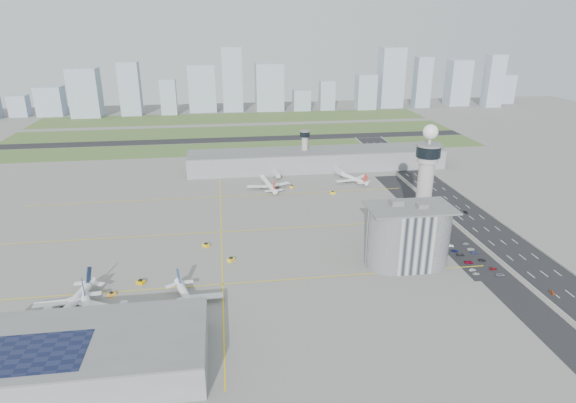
{
  "coord_description": "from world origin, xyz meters",
  "views": [
    {
      "loc": [
        -37.05,
        -228.51,
        115.33
      ],
      "look_at": [
        0.0,
        35.0,
        15.0
      ],
      "focal_mm": 30.0,
      "sensor_mm": 36.0,
      "label": 1
    }
  ],
  "objects": [
    {
      "name": "skyline_bldg_6",
      "position": [
        -102.68,
        417.9,
        22.6
      ],
      "size": [
        20.04,
        16.03,
        45.2
      ],
      "primitive_type": "cube",
      "color": "#9EADC1",
      "rests_on": "ground"
    },
    {
      "name": "near_terminal",
      "position": [
        -88.07,
        -82.02,
        6.43
      ],
      "size": [
        84.0,
        42.0,
        13.0
      ],
      "color": "gray",
      "rests_on": "ground"
    },
    {
      "name": "skyline_bldg_12",
      "position": [
        162.17,
        421.29,
        23.44
      ],
      "size": [
        26.14,
        20.92,
        46.89
      ],
      "primitive_type": "cube",
      "color": "#9EADC1",
      "rests_on": "ground"
    },
    {
      "name": "tug_1",
      "position": [
        -89.25,
        -33.1,
        0.92
      ],
      "size": [
        3.84,
        3.67,
        1.84
      ],
      "primitive_type": null,
      "rotation": [
        0.0,
        0.0,
        2.23
      ],
      "color": "gold",
      "rests_on": "ground"
    },
    {
      "name": "tug_4",
      "position": [
        12.29,
        102.83,
        1.05
      ],
      "size": [
        3.37,
        4.15,
        2.1
      ],
      "primitive_type": null,
      "rotation": [
        0.0,
        0.0,
        2.87
      ],
      "color": "gold",
      "rests_on": "ground"
    },
    {
      "name": "skyline_bldg_3",
      "position": [
        -252.58,
        431.35,
        18.47
      ],
      "size": [
        32.3,
        25.84,
        36.93
      ],
      "primitive_type": "cube",
      "color": "#9EADC1",
      "rests_on": "ground"
    },
    {
      "name": "car_lot_6",
      "position": [
        92.74,
        -40.61,
        0.6
      ],
      "size": [
        4.56,
        2.63,
        1.2
      ],
      "primitive_type": "imported",
      "rotation": [
        0.0,
        0.0,
        1.42
      ],
      "color": "gray",
      "rests_on": "ground"
    },
    {
      "name": "barrier_left",
      "position": [
        101.0,
        0.0,
        0.6
      ],
      "size": [
        0.6,
        500.0,
        1.2
      ],
      "primitive_type": "cube",
      "color": "#9E9E99",
      "rests_on": "ground"
    },
    {
      "name": "car_hw_0",
      "position": [
        107.21,
        -58.89,
        0.6
      ],
      "size": [
        1.96,
        3.72,
        1.21
      ],
      "primitive_type": "imported",
      "rotation": [
        0.0,
        0.0,
        -0.16
      ],
      "color": "#B74C21",
      "rests_on": "ground"
    },
    {
      "name": "tug_2",
      "position": [
        -35.39,
        -7.13,
        1.06
      ],
      "size": [
        4.23,
        4.43,
        2.13
      ],
      "primitive_type": null,
      "rotation": [
        0.0,
        0.0,
        2.48
      ],
      "color": "yellow",
      "rests_on": "ground"
    },
    {
      "name": "car_lot_0",
      "position": [
        81.87,
        -37.83,
        0.58
      ],
      "size": [
        3.41,
        1.42,
        1.15
      ],
      "primitive_type": "imported",
      "rotation": [
        0.0,
        0.0,
        1.56
      ],
      "color": "silver",
      "rests_on": "ground"
    },
    {
      "name": "airplane_far_b",
      "position": [
        59.73,
        111.05,
        4.85
      ],
      "size": [
        41.28,
        43.8,
        9.7
      ],
      "primitive_type": null,
      "rotation": [
        0.0,
        0.0,
        2.01
      ],
      "color": "white",
      "rests_on": "ground"
    },
    {
      "name": "grass_strip_0",
      "position": [
        -20.0,
        225.0,
        0.04
      ],
      "size": [
        480.0,
        50.0,
        0.08
      ],
      "primitive_type": "cube",
      "color": "#4C612E",
      "rests_on": "ground"
    },
    {
      "name": "car_lot_4",
      "position": [
        82.84,
        -13.08,
        0.57
      ],
      "size": [
        3.51,
        1.87,
        1.14
      ],
      "primitive_type": "imported",
      "rotation": [
        0.0,
        0.0,
        1.41
      ],
      "color": "#0D1158",
      "rests_on": "ground"
    },
    {
      "name": "control_tower",
      "position": [
        72.0,
        8.0,
        35.04
      ],
      "size": [
        14.0,
        14.0,
        64.5
      ],
      "color": "#ADAAA5",
      "rests_on": "ground"
    },
    {
      "name": "skyline_bldg_17",
      "position": [
        382.05,
        443.29,
        20.53
      ],
      "size": [
        22.64,
        18.11,
        41.06
      ],
      "primitive_type": "cube",
      "color": "#9EADC1",
      "rests_on": "ground"
    },
    {
      "name": "car_lot_11",
      "position": [
        92.84,
        -5.78,
        0.55
      ],
      "size": [
        3.84,
        1.68,
        1.1
      ],
      "primitive_type": "imported",
      "rotation": [
        0.0,
        0.0,
        1.61
      ],
      "color": "#8D90A1",
      "rests_on": "ground"
    },
    {
      "name": "airplane_near_a",
      "position": [
        -103.14,
        -43.72,
        5.66
      ],
      "size": [
        41.56,
        46.34,
        11.32
      ],
      "primitive_type": null,
      "rotation": [
        0.0,
        0.0,
        -1.77
      ],
      "color": "white",
      "rests_on": "ground"
    },
    {
      "name": "car_lot_7",
      "position": [
        92.72,
        -34.39,
        0.55
      ],
      "size": [
        3.94,
        1.95,
        1.1
      ],
      "primitive_type": "imported",
      "rotation": [
        0.0,
        0.0,
        1.68
      ],
      "color": "maroon",
      "rests_on": "ground"
    },
    {
      "name": "car_hw_4",
      "position": [
        107.55,
        178.6,
        0.56
      ],
      "size": [
        1.64,
        3.39,
        1.11
      ],
      "primitive_type": "imported",
      "rotation": [
        0.0,
        0.0,
        -0.1
      ],
      "color": "gray",
      "rests_on": "ground"
    },
    {
      "name": "airplane_near_c",
      "position": [
        -54.55,
        -47.41,
        5.21
      ],
      "size": [
        41.38,
        45.02,
        10.42
      ],
      "primitive_type": null,
      "rotation": [
        0.0,
        0.0,
        -1.26
      ],
      "color": "white",
      "rests_on": "ground"
    },
    {
      "name": "jet_bridge_near_1",
      "position": [
        -83.0,
        -61.0,
        2.85
      ],
      "size": [
        5.39,
        14.31,
        5.7
      ],
      "primitive_type": null,
      "rotation": [
        0.0,
        0.0,
        1.4
      ],
      "color": "silver",
      "rests_on": "ground"
    },
    {
      "name": "car_hw_1",
      "position": [
        115.37,
        38.2,
        0.64
      ],
      "size": [
        1.65,
        3.98,
        1.28
      ],
      "primitive_type": "imported",
      "rotation": [
        0.0,
        0.0,
        -0.08
      ],
      "color": "black",
      "rests_on": "ground"
    },
    {
      "name": "runway",
      "position": [
        -20.0,
        262.0,
        0.06
      ],
      "size": [
        480.0,
        22.0,
        0.1
      ],
      "primitive_type": "cube",
      "color": "black",
      "rests_on": "ground"
    },
    {
      "name": "car_lot_1",
      "position": [
        81.94,
        -34.07,
        0.57
      ],
      "size": [
        3.59,
        1.64,
        1.14
      ],
      "primitive_type": "imported",
      "rotation": [
        0.0,
        0.0,
        1.7
      ],
      "color": "#96989E",
      "rests_on": "ground"
    },
    {
      "name": "skyline_bldg_2",
      "position": [
        -291.25,
        430.16,
        13.39
      ],
      "size": [
        22.81,
        18.25,
        26.79
      ],
      "primitive_type": "cube",
      "color": "#9EADC1",
      "rests_on": "ground"
    },
    {
      "name": "tug_0",
      "position": [
        -77.96,
        -24.0,
        1.07
      ],
      "size": [
        4.46,
        4.11,
        2.14
      ],
      "primitive_type": null,
      "rotation": [
        0.0,
        0.0,
        1.0
      ],
      "color": "#D6AA02",
      "rests_on": "ground"
    },
    {
      "name": "skyline_bldg_15",
      "position": [
        302.83,
        435.54,
        31.7
      ],
      "size": [
        30.25,
        24.2,
        63.4
      ],
      "primitive_type": "cube",
      "color": "#9EADC1",
      "rests_on": "ground"
    },
    {
      "name": "grass_strip_1",
      "position": [
        -20.0,
        300.0,
        0.04
      ],
      "size": [
        480.0,
        60.0,
        0.08
      ],
      "primitive_type": "cube",
      "color": "#4B612E",
      "rests_on": "ground"
    },
    {
      "name": "jet_bridge_near_2",
      "position": [
        -53.0,
        -61.0,
        2.85
      ],
      "size": [
        5.39,
        14.31,
        5.7
      ],
      "primitive_type": null,
      "rotation": [
        0.0,
        0.0,
        1.4
      ],
      "color": "silver",
      "rests_on": "ground"
    },
    {
      "name": "parking_lot",
      "position": [
        88.0,
        -22.0,
        0.05
      ],
      "size": [
        20.0,
        44.0,
        0.1
      ],
      "primitive_type": "cube",
      "color": "black",
      "rests_on": "ground"
    },
    {
      "name": "skyline_bldg_16",
      "position": [
        345.49,
        415.96,
        35.78
      ],
      "size": [
        23.04,
        18.43,
        71.56
      ],
      "primitive_type": "cube",
      "color": "#9EADC1",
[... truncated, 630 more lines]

